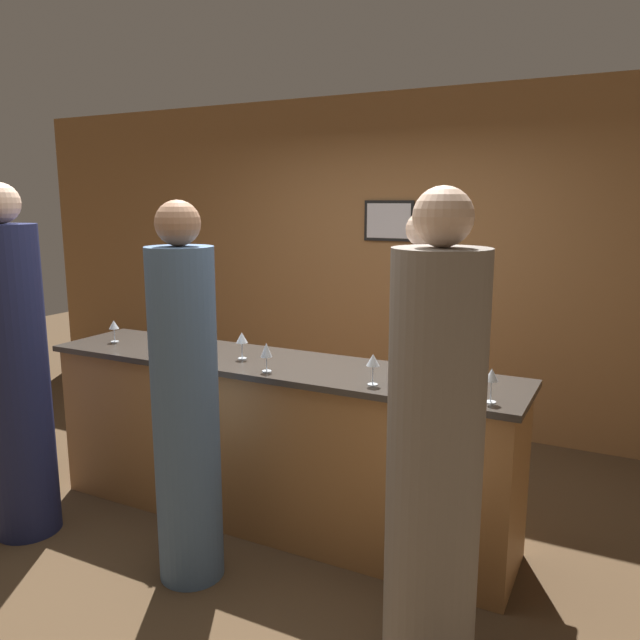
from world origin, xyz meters
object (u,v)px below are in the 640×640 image
bartender (419,368)px  wine_bottle_1 (175,338)px  guest_0 (434,459)px  guest_1 (186,409)px  wine_bottle_0 (427,369)px  guest_2 (16,376)px

bartender → wine_bottle_1: size_ratio=6.66×
guest_0 → guest_1: bearing=176.9°
bartender → guest_0: size_ratio=0.94×
wine_bottle_0 → bartender: bearing=110.1°
guest_2 → wine_bottle_0: (2.21, 0.59, 0.17)m
wine_bottle_1 → guest_0: bearing=-18.2°
guest_1 → wine_bottle_0: size_ratio=6.29×
wine_bottle_0 → wine_bottle_1: (-1.56, 0.01, -0.01)m
guest_1 → guest_2: guest_2 is taller
guest_0 → wine_bottle_1: guest_0 is taller
wine_bottle_0 → wine_bottle_1: bearing=179.8°
bartender → wine_bottle_0: 0.97m
bartender → guest_1: bearing=61.7°
guest_1 → wine_bottle_0: 1.20m
guest_1 → wine_bottle_0: bearing=25.4°
bartender → wine_bottle_1: bearing=35.1°
guest_1 → wine_bottle_1: size_ratio=6.91×
bartender → guest_1: size_ratio=0.96×
wine_bottle_1 → guest_1: bearing=-46.3°
guest_1 → guest_2: bearing=-175.7°
guest_1 → wine_bottle_1: 0.74m
guest_1 → wine_bottle_1: bearing=133.7°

